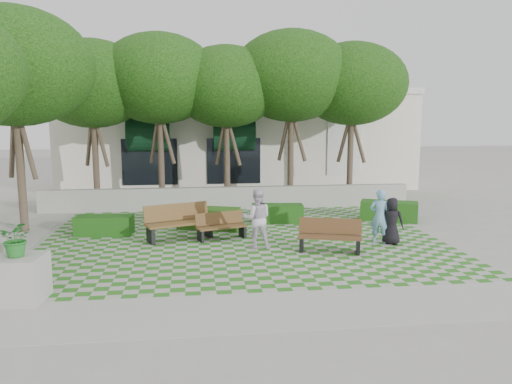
{
  "coord_description": "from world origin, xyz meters",
  "views": [
    {
      "loc": [
        -1.44,
        -13.89,
        3.78
      ],
      "look_at": [
        0.5,
        1.5,
        1.4
      ],
      "focal_mm": 35.0,
      "sensor_mm": 36.0,
      "label": 1
    }
  ],
  "objects": [
    {
      "name": "person_blue",
      "position": [
        4.02,
        0.04,
        0.82
      ],
      "size": [
        0.7,
        0.59,
        1.63
      ],
      "primitive_type": "imported",
      "rotation": [
        0.0,
        0.0,
        2.74
      ],
      "color": "#71A7CE",
      "rests_on": "ground"
    },
    {
      "name": "person_white",
      "position": [
        0.34,
        0.0,
        0.87
      ],
      "size": [
        0.9,
        0.73,
        1.73
      ],
      "primitive_type": "imported",
      "rotation": [
        0.0,
        0.0,
        3.04
      ],
      "color": "silver",
      "rests_on": "ground"
    },
    {
      "name": "sidewalk_south",
      "position": [
        0.0,
        -4.7,
        0.01
      ],
      "size": [
        16.0,
        2.0,
        0.01
      ],
      "primitive_type": "cube",
      "color": "#9E9B93",
      "rests_on": "ground"
    },
    {
      "name": "bench_mid",
      "position": [
        -0.63,
        1.19,
        0.4
      ],
      "size": [
        1.65,
        0.98,
        0.82
      ],
      "rotation": [
        0.0,
        0.0,
        0.32
      ],
      "color": "#53381C",
      "rests_on": "ground"
    },
    {
      "name": "hedge_east",
      "position": [
        5.58,
        3.17,
        0.35
      ],
      "size": [
        2.15,
        1.54,
        0.7
      ],
      "primitive_type": "cube",
      "rotation": [
        0.0,
        0.0,
        -0.41
      ],
      "color": "#1B4A13",
      "rests_on": "ground"
    },
    {
      "name": "bench_east",
      "position": [
        2.31,
        -0.65,
        0.44
      ],
      "size": [
        1.84,
        1.05,
        0.92
      ],
      "rotation": [
        0.0,
        0.0,
        -0.29
      ],
      "color": "#51331B",
      "rests_on": "ground"
    },
    {
      "name": "hedge_midleft",
      "position": [
        -0.95,
        2.64,
        0.35
      ],
      "size": [
        2.18,
        1.41,
        0.71
      ],
      "primitive_type": "cube",
      "rotation": [
        0.0,
        0.0,
        -0.32
      ],
      "color": "#204913",
      "rests_on": "ground"
    },
    {
      "name": "hedge_midright",
      "position": [
        1.5,
        3.38,
        0.32
      ],
      "size": [
        1.89,
        0.91,
        0.64
      ],
      "primitive_type": "cube",
      "rotation": [
        0.0,
        0.0,
        -0.1
      ],
      "color": "#194913",
      "rests_on": "ground"
    },
    {
      "name": "retaining_wall",
      "position": [
        0.0,
        6.2,
        0.45
      ],
      "size": [
        15.0,
        0.36,
        0.9
      ],
      "primitive_type": "cube",
      "color": "#9E9B93",
      "rests_on": "ground"
    },
    {
      "name": "person_dark",
      "position": [
        4.35,
        -0.08,
        0.7
      ],
      "size": [
        0.82,
        0.74,
        1.4
      ],
      "primitive_type": "imported",
      "rotation": [
        0.0,
        0.0,
        2.6
      ],
      "color": "black",
      "rests_on": "ground"
    },
    {
      "name": "ground",
      "position": [
        0.0,
        0.0,
        0.0
      ],
      "size": [
        90.0,
        90.0,
        0.0
      ],
      "primitive_type": "plane",
      "color": "gray",
      "rests_on": "ground"
    },
    {
      "name": "lawn",
      "position": [
        0.0,
        1.0,
        0.01
      ],
      "size": [
        12.0,
        12.0,
        0.0
      ],
      "primitive_type": "plane",
      "color": "#2B721E",
      "rests_on": "ground"
    },
    {
      "name": "planter_front",
      "position": [
        -5.01,
        -3.55,
        0.69
      ],
      "size": [
        1.04,
        1.04,
        1.7
      ],
      "rotation": [
        0.0,
        0.0,
        -0.1
      ],
      "color": "#9E9B93",
      "rests_on": "ground"
    },
    {
      "name": "bench_west",
      "position": [
        -1.92,
        1.32,
        0.52
      ],
      "size": [
        2.17,
        1.38,
        1.08
      ],
      "rotation": [
        0.0,
        0.0,
        0.37
      ],
      "color": "brown",
      "rests_on": "ground"
    },
    {
      "name": "building",
      "position": [
        0.93,
        14.08,
        2.52
      ],
      "size": [
        18.0,
        8.92,
        5.15
      ],
      "color": "white",
      "rests_on": "ground"
    },
    {
      "name": "tree_row",
      "position": [
        -1.86,
        5.95,
        5.18
      ],
      "size": [
        17.7,
        13.4,
        7.41
      ],
      "color": "#47382B",
      "rests_on": "ground"
    },
    {
      "name": "hedge_west",
      "position": [
        -4.3,
        2.15,
        0.31
      ],
      "size": [
        1.84,
        0.91,
        0.62
      ],
      "primitive_type": "cube",
      "rotation": [
        0.0,
        0.0,
        -0.12
      ],
      "color": "#194A13",
      "rests_on": "ground"
    }
  ]
}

